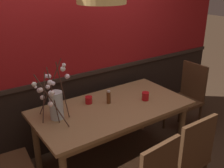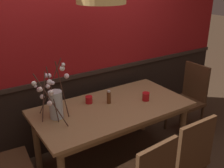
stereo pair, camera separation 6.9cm
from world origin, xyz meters
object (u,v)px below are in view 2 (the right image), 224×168
at_px(chair_near_side_right, 185,157).
at_px(candle_holder_nearer_center, 89,100).
at_px(vase_with_blossoms, 55,102).
at_px(condiment_bottle, 109,97).
at_px(dining_table, 112,113).
at_px(chair_far_side_right, 95,94).
at_px(chair_far_side_left, 62,102).
at_px(candle_holder_nearer_edge, 146,96).
at_px(chair_head_east_end, 190,96).

xyz_separation_m(chair_near_side_right, candle_holder_nearer_center, (-0.39, 1.09, 0.24)).
height_order(vase_with_blossoms, condiment_bottle, vase_with_blossoms).
relative_size(dining_table, vase_with_blossoms, 2.77).
distance_m(chair_far_side_right, chair_near_side_right, 1.72).
bearing_deg(chair_far_side_left, candle_holder_nearer_edge, -54.90).
relative_size(chair_far_side_left, chair_near_side_right, 0.94).
xyz_separation_m(chair_far_side_right, chair_near_side_right, (-0.04, -1.72, 0.03)).
bearing_deg(dining_table, chair_head_east_end, 0.37).
bearing_deg(candle_holder_nearer_edge, candle_holder_nearer_center, 152.89).
height_order(chair_near_side_right, candle_holder_nearer_center, chair_near_side_right).
height_order(dining_table, candle_holder_nearer_edge, candle_holder_nearer_edge).
height_order(chair_head_east_end, candle_holder_nearer_center, chair_head_east_end).
distance_m(dining_table, candle_holder_nearer_edge, 0.44).
xyz_separation_m(dining_table, vase_with_blossoms, (-0.61, 0.11, 0.26)).
relative_size(chair_far_side_right, condiment_bottle, 5.74).
xyz_separation_m(chair_far_side_left, chair_near_side_right, (0.47, -1.73, 0.02)).
xyz_separation_m(chair_near_side_right, condiment_bottle, (-0.21, 0.97, 0.27)).
height_order(chair_head_east_end, candle_holder_nearer_edge, chair_head_east_end).
bearing_deg(dining_table, vase_with_blossoms, 170.08).
height_order(dining_table, chair_head_east_end, chair_head_east_end).
distance_m(candle_holder_nearer_center, candle_holder_nearer_edge, 0.65).
bearing_deg(candle_holder_nearer_edge, chair_head_east_end, 6.04).
relative_size(dining_table, chair_far_side_right, 1.94).
bearing_deg(chair_near_side_right, chair_far_side_right, 88.78).
bearing_deg(chair_head_east_end, dining_table, -179.63).
height_order(candle_holder_nearer_center, candle_holder_nearer_edge, candle_holder_nearer_edge).
bearing_deg(chair_near_side_right, candle_holder_nearer_edge, 76.69).
bearing_deg(vase_with_blossoms, condiment_bottle, -1.74).
height_order(chair_head_east_end, chair_near_side_right, chair_head_east_end).
relative_size(dining_table, candle_holder_nearer_edge, 17.55).
distance_m(dining_table, chair_head_east_end, 1.29).
bearing_deg(candle_holder_nearer_edge, dining_table, 168.37).
height_order(chair_far_side_right, candle_holder_nearer_edge, chair_far_side_right).
distance_m(vase_with_blossoms, candle_holder_nearer_edge, 1.05).
relative_size(chair_near_side_right, vase_with_blossoms, 1.53).
bearing_deg(chair_head_east_end, condiment_bottle, 176.41).
xyz_separation_m(chair_head_east_end, condiment_bottle, (-1.27, 0.08, 0.27)).
bearing_deg(dining_table, candle_holder_nearer_edge, -11.63).
height_order(chair_far_side_left, candle_holder_nearer_edge, chair_far_side_left).
bearing_deg(condiment_bottle, candle_holder_nearer_edge, -23.57).
bearing_deg(condiment_bottle, chair_far_side_right, 72.03).
xyz_separation_m(chair_head_east_end, chair_far_side_left, (-1.54, 0.84, -0.03)).
relative_size(dining_table, chair_near_side_right, 1.80).
bearing_deg(chair_near_side_right, dining_table, 104.17).
height_order(candle_holder_nearer_center, condiment_bottle, condiment_bottle).
bearing_deg(dining_table, chair_far_side_left, 106.25).
bearing_deg(dining_table, condiment_bottle, 80.28).
xyz_separation_m(dining_table, chair_far_side_left, (-0.25, 0.85, -0.14)).
height_order(chair_near_side_right, condiment_bottle, chair_near_side_right).
xyz_separation_m(chair_head_east_end, chair_near_side_right, (-1.06, -0.89, -0.00)).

